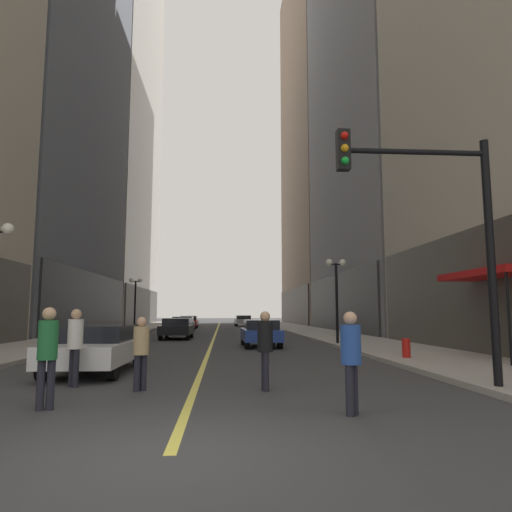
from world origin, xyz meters
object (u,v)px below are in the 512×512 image
pedestrian_in_green_parka (47,349)px  car_black (177,328)px  car_silver (243,320)px  pedestrian_in_tan_trench (141,348)px  car_red (189,322)px  street_lamp_right_mid (336,282)px  car_blue (261,332)px  car_navy (183,324)px  pedestrian_in_white_shirt (75,341)px  fire_hydrant_right (406,350)px  pedestrian_in_blue_hoodie (351,354)px  traffic_light_near_right (442,217)px  pedestrian_in_black_coat (265,344)px  street_lamp_left_far (135,293)px  car_white (98,346)px

pedestrian_in_green_parka → car_black: bearing=89.7°
car_silver → car_black: bearing=-101.2°
car_black → pedestrian_in_tan_trench: size_ratio=2.79×
car_red → street_lamp_right_mid: 28.56m
car_red → pedestrian_in_green_parka: size_ratio=2.66×
car_blue → car_navy: size_ratio=0.88×
pedestrian_in_white_shirt → fire_hydrant_right: pedestrian_in_white_shirt is taller
fire_hydrant_right → street_lamp_right_mid: bearing=93.7°
car_silver → pedestrian_in_green_parka: pedestrian_in_green_parka is taller
car_blue → fire_hydrant_right: size_ratio=5.11×
street_lamp_right_mid → fire_hydrant_right: size_ratio=5.54×
car_silver → pedestrian_in_green_parka: (-5.48, -49.05, 0.32)m
car_blue → pedestrian_in_white_shirt: size_ratio=2.32×
car_red → pedestrian_in_blue_hoodie: size_ratio=2.78×
car_navy → pedestrian_in_blue_hoodie: bearing=-80.4°
car_black → car_red: 19.87m
car_red → fire_hydrant_right: 35.95m
car_blue → traffic_light_near_right: 14.20m
pedestrian_in_black_coat → car_navy: bearing=98.2°
pedestrian_in_black_coat → fire_hydrant_right: 7.73m
car_navy → pedestrian_in_tan_trench: bearing=-86.8°
pedestrian_in_black_coat → street_lamp_left_far: size_ratio=0.39×
pedestrian_in_tan_trench → street_lamp_right_mid: street_lamp_right_mid is taller
traffic_light_near_right → fire_hydrant_right: bearing=76.0°
car_black → car_red: (-0.69, 19.85, 0.00)m
pedestrian_in_white_shirt → traffic_light_near_right: (8.12, -1.46, 2.71)m
pedestrian_in_blue_hoodie → car_white: bearing=133.7°
car_red → car_black: bearing=-88.0°
car_blue → car_silver: 34.42m
fire_hydrant_right → pedestrian_in_white_shirt: bearing=-153.8°
car_black → pedestrian_in_green_parka: (-0.11, -21.98, 0.32)m
car_black → street_lamp_left_far: street_lamp_left_far is taller
fire_hydrant_right → car_white: bearing=-168.0°
street_lamp_left_far → car_white: bearing=-81.8°
car_black → pedestrian_in_tan_trench: (1.19, -20.07, 0.20)m
car_black → traffic_light_near_right: (7.71, -20.91, 3.02)m
car_blue → street_lamp_left_far: (-8.86, 14.49, 2.54)m
car_white → car_red: size_ratio=0.99×
car_black → car_silver: size_ratio=1.03×
pedestrian_in_black_coat → car_black: bearing=100.9°
pedestrian_in_blue_hoodie → street_lamp_left_far: street_lamp_left_far is taller
traffic_light_near_right → street_lamp_left_far: (-11.75, 28.06, -0.49)m
car_blue → pedestrian_in_black_coat: (-0.92, -12.89, 0.28)m
street_lamp_right_mid → car_black: bearing=141.4°
car_white → pedestrian_in_tan_trench: 3.74m
car_black → fire_hydrant_right: (9.26, -14.69, -0.32)m
pedestrian_in_tan_trench → pedestrian_in_blue_hoodie: bearing=-34.3°
car_blue → car_black: bearing=123.3°
street_lamp_left_far → pedestrian_in_white_shirt: bearing=-82.2°
car_silver → pedestrian_in_blue_hoodie: bearing=-90.3°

